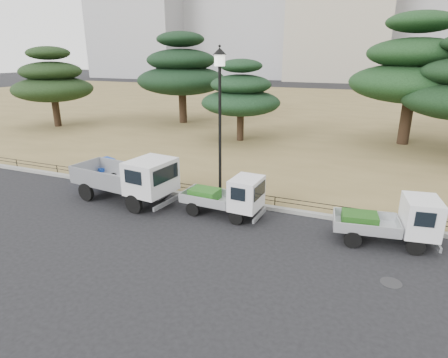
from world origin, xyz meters
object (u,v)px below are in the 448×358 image
at_px(street_lamp, 220,100).
at_px(tarp_pile, 104,170).
at_px(truck_large, 129,177).
at_px(truck_kei_rear, 393,221).
at_px(truck_kei_front, 228,196).

distance_m(street_lamp, tarp_pile, 7.46).
xyz_separation_m(truck_large, truck_kei_rear, (10.58, 0.23, -0.29)).
relative_size(truck_kei_rear, street_lamp, 0.55).
bearing_deg(street_lamp, truck_kei_front, -57.26).
distance_m(truck_large, street_lamp, 5.14).
distance_m(truck_kei_front, street_lamp, 4.00).
xyz_separation_m(truck_large, street_lamp, (3.55, 1.79, 3.25)).
bearing_deg(street_lamp, truck_large, -153.24).
bearing_deg(truck_kei_front, tarp_pile, 171.25).
distance_m(truck_large, truck_kei_rear, 10.59).
xyz_separation_m(truck_large, tarp_pile, (-2.87, 1.79, -0.55)).
bearing_deg(tarp_pile, truck_kei_front, -11.77).
relative_size(street_lamp, tarp_pile, 3.15).
xyz_separation_m(street_lamp, tarp_pile, (-6.42, -0.00, -3.81)).
bearing_deg(truck_kei_rear, truck_kei_front, 171.88).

